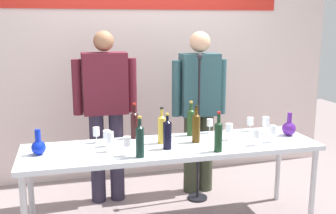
% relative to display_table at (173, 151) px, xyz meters
% --- Properties ---
extents(back_wall, '(4.61, 0.11, 3.00)m').
position_rel_display_table_xyz_m(back_wall, '(0.00, 1.41, 0.81)').
color(back_wall, beige).
rests_on(back_wall, ground).
extents(display_table, '(2.46, 0.68, 0.75)m').
position_rel_display_table_xyz_m(display_table, '(0.00, 0.00, 0.00)').
color(display_table, silver).
rests_on(display_table, ground).
extents(decanter_blue_left, '(0.11, 0.11, 0.20)m').
position_rel_display_table_xyz_m(decanter_blue_left, '(-1.06, 0.02, 0.12)').
color(decanter_blue_left, '#0B22B7').
rests_on(decanter_blue_left, display_table).
extents(decanter_blue_right, '(0.12, 0.12, 0.21)m').
position_rel_display_table_xyz_m(decanter_blue_right, '(1.09, 0.02, 0.13)').
color(decanter_blue_right, '#531C87').
rests_on(decanter_blue_right, display_table).
extents(presenter_left, '(0.61, 0.22, 1.68)m').
position_rel_display_table_xyz_m(presenter_left, '(-0.47, 0.71, 0.27)').
color(presenter_left, '#2E283C').
rests_on(presenter_left, ground).
extents(presenter_right, '(0.57, 0.22, 1.66)m').
position_rel_display_table_xyz_m(presenter_right, '(0.47, 0.71, 0.25)').
color(presenter_right, '#353A28').
rests_on(presenter_right, ground).
extents(wine_bottle_0, '(0.07, 0.07, 0.31)m').
position_rel_display_table_xyz_m(wine_bottle_0, '(-0.07, 0.08, 0.19)').
color(wine_bottle_0, gold).
rests_on(wine_bottle_0, display_table).
extents(wine_bottle_1, '(0.07, 0.07, 0.29)m').
position_rel_display_table_xyz_m(wine_bottle_1, '(-0.07, -0.09, 0.18)').
color(wine_bottle_1, black).
rests_on(wine_bottle_1, display_table).
extents(wine_bottle_2, '(0.07, 0.07, 0.32)m').
position_rel_display_table_xyz_m(wine_bottle_2, '(0.21, 0.03, 0.19)').
color(wine_bottle_2, '#482F0A').
rests_on(wine_bottle_2, display_table).
extents(wine_bottle_3, '(0.07, 0.07, 0.32)m').
position_rel_display_table_xyz_m(wine_bottle_3, '(-0.27, 0.29, 0.19)').
color(wine_bottle_3, black).
rests_on(wine_bottle_3, display_table).
extents(wine_bottle_4, '(0.06, 0.06, 0.32)m').
position_rel_display_table_xyz_m(wine_bottle_4, '(-0.32, -0.24, 0.19)').
color(wine_bottle_4, black).
rests_on(wine_bottle_4, display_table).
extents(wine_bottle_5, '(0.06, 0.06, 0.32)m').
position_rel_display_table_xyz_m(wine_bottle_5, '(0.30, -0.26, 0.19)').
color(wine_bottle_5, '#13321B').
rests_on(wine_bottle_5, display_table).
extents(wine_bottle_6, '(0.07, 0.07, 0.31)m').
position_rel_display_table_xyz_m(wine_bottle_6, '(0.24, 0.25, 0.19)').
color(wine_bottle_6, '#1F3F1B').
rests_on(wine_bottle_6, display_table).
extents(wine_glass_left_0, '(0.06, 0.06, 0.14)m').
position_rel_display_table_xyz_m(wine_glass_left_0, '(-0.53, 0.10, 0.15)').
color(wine_glass_left_0, white).
rests_on(wine_glass_left_0, display_table).
extents(wine_glass_left_1, '(0.06, 0.06, 0.16)m').
position_rel_display_table_xyz_m(wine_glass_left_1, '(-0.52, -0.04, 0.17)').
color(wine_glass_left_1, white).
rests_on(wine_glass_left_1, display_table).
extents(wine_glass_left_2, '(0.06, 0.06, 0.14)m').
position_rel_display_table_xyz_m(wine_glass_left_2, '(-0.61, 0.22, 0.15)').
color(wine_glass_left_2, white).
rests_on(wine_glass_left_2, display_table).
extents(wine_glass_left_3, '(0.06, 0.06, 0.15)m').
position_rel_display_table_xyz_m(wine_glass_left_3, '(-0.41, -0.18, 0.17)').
color(wine_glass_left_3, white).
rests_on(wine_glass_left_3, display_table).
extents(wine_glass_right_0, '(0.06, 0.06, 0.14)m').
position_rel_display_table_xyz_m(wine_glass_right_0, '(0.67, -0.18, 0.15)').
color(wine_glass_right_0, white).
rests_on(wine_glass_right_0, display_table).
extents(wine_glass_right_1, '(0.06, 0.06, 0.15)m').
position_rel_display_table_xyz_m(wine_glass_right_1, '(0.85, -0.13, 0.16)').
color(wine_glass_right_1, white).
rests_on(wine_glass_right_1, display_table).
extents(wine_glass_right_2, '(0.06, 0.06, 0.13)m').
position_rel_display_table_xyz_m(wine_glass_right_2, '(0.43, 0.28, 0.15)').
color(wine_glass_right_2, white).
rests_on(wine_glass_right_2, display_table).
extents(wine_glass_right_3, '(0.06, 0.06, 0.13)m').
position_rel_display_table_xyz_m(wine_glass_right_3, '(0.82, 0.24, 0.15)').
color(wine_glass_right_3, white).
rests_on(wine_glass_right_3, display_table).
extents(wine_glass_right_4, '(0.06, 0.06, 0.16)m').
position_rel_display_table_xyz_m(wine_glass_right_4, '(0.92, 0.13, 0.17)').
color(wine_glass_right_4, white).
rests_on(wine_glass_right_4, display_table).
extents(wine_glass_right_5, '(0.06, 0.06, 0.15)m').
position_rel_display_table_xyz_m(wine_glass_right_5, '(0.51, 0.02, 0.16)').
color(wine_glass_right_5, white).
rests_on(wine_glass_right_5, display_table).
extents(microphone_stand, '(0.20, 0.20, 1.47)m').
position_rel_display_table_xyz_m(microphone_stand, '(0.40, 0.51, -0.20)').
color(microphone_stand, black).
rests_on(microphone_stand, ground).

